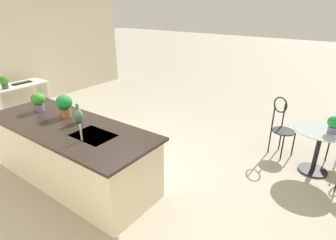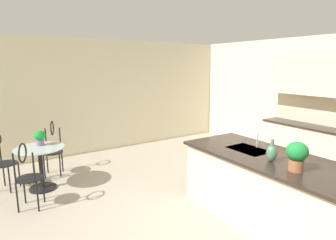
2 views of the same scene
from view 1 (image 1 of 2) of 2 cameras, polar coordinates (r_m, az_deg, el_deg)
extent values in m
plane|color=#B2A893|center=(4.87, -8.22, -8.52)|extent=(40.00, 40.00, 0.00)
cube|color=beige|center=(4.39, -19.14, -6.75)|extent=(2.70, 0.96, 0.88)
cube|color=#2D231E|center=(4.19, -19.95, -1.27)|extent=(2.80, 1.06, 0.04)
cube|color=#B2B5BA|center=(3.78, -15.13, -3.25)|extent=(0.56, 0.40, 0.03)
cylinder|color=black|center=(5.14, 27.60, -9.16)|extent=(0.44, 0.44, 0.03)
cylinder|color=black|center=(4.97, 28.36, -5.59)|extent=(0.07, 0.07, 0.69)
cylinder|color=#B2C6C1|center=(4.83, 29.14, -1.87)|extent=(0.80, 0.80, 0.01)
cylinder|color=black|center=(5.36, 24.39, -4.62)|extent=(0.03, 0.03, 0.45)
cylinder|color=black|center=(5.16, 22.46, -5.38)|extent=(0.03, 0.03, 0.45)
cylinder|color=black|center=(5.51, 22.15, -3.49)|extent=(0.03, 0.03, 0.45)
cylinder|color=black|center=(5.31, 20.18, -4.18)|extent=(0.03, 0.03, 0.45)
cylinder|color=black|center=(5.24, 22.68, -2.12)|extent=(0.51, 0.51, 0.02)
cylinder|color=black|center=(5.34, 22.71, 0.86)|extent=(0.03, 0.03, 0.45)
cylinder|color=black|center=(5.15, 20.85, 0.35)|extent=(0.03, 0.03, 0.45)
torus|color=black|center=(5.17, 22.16, 2.92)|extent=(0.27, 0.14, 0.28)
cylinder|color=black|center=(5.47, 30.07, -5.24)|extent=(0.03, 0.03, 0.45)
cylinder|color=#B2B5BA|center=(3.63, -17.50, -2.46)|extent=(0.02, 0.02, 0.22)
cube|color=white|center=(7.86, -24.23, 4.92)|extent=(0.54, 0.04, 0.71)
cube|color=white|center=(7.51, -28.44, 6.36)|extent=(0.60, 1.20, 0.03)
cube|color=black|center=(7.56, -27.88, 6.78)|extent=(0.16, 0.44, 0.02)
cube|color=#333335|center=(7.56, -27.90, 6.89)|extent=(0.13, 0.40, 0.01)
cylinder|color=#7A669E|center=(4.76, 30.77, -1.77)|extent=(0.13, 0.13, 0.10)
ellipsoid|color=#1A9032|center=(4.72, 31.08, -0.35)|extent=(0.19, 0.19, 0.17)
cylinder|color=#9E603D|center=(4.49, -20.35, 1.47)|extent=(0.16, 0.16, 0.13)
ellipsoid|color=#1C7C36|center=(4.44, -20.64, 3.45)|extent=(0.24, 0.24, 0.22)
cylinder|color=#7A669E|center=(4.90, -24.96, 2.38)|extent=(0.15, 0.15, 0.12)
ellipsoid|color=#348B24|center=(4.85, -25.24, 3.98)|extent=(0.21, 0.21, 0.19)
cylinder|color=#385147|center=(7.25, -30.53, 6.00)|extent=(0.14, 0.14, 0.11)
ellipsoid|color=#338020|center=(7.22, -30.75, 7.04)|extent=(0.20, 0.20, 0.18)
ellipsoid|color=#4C7A5B|center=(4.19, -17.99, 0.84)|extent=(0.13, 0.13, 0.21)
cylinder|color=#4C7A5B|center=(4.14, -18.23, 2.68)|extent=(0.04, 0.04, 0.08)
camera|label=2|loc=(7.37, -10.58, 19.41)|focal=29.83mm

